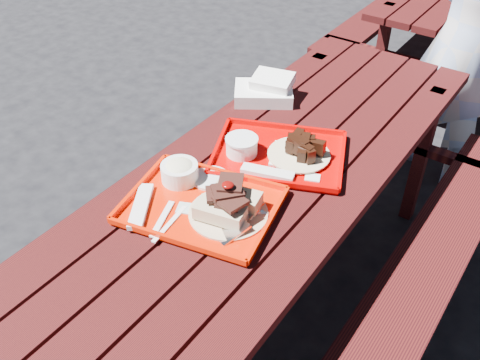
# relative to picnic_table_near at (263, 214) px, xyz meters

# --- Properties ---
(ground) EXTENTS (60.00, 60.00, 0.00)m
(ground) POSITION_rel_picnic_table_near_xyz_m (0.00, 0.00, -0.56)
(ground) COLOR black
(ground) RESTS_ON ground
(picnic_table_near) EXTENTS (1.41, 2.40, 0.75)m
(picnic_table_near) POSITION_rel_picnic_table_near_xyz_m (0.00, 0.00, 0.00)
(picnic_table_near) COLOR #3C0E0B
(picnic_table_near) RESTS_ON ground
(near_tray) EXTENTS (0.55, 0.47, 0.15)m
(near_tray) POSITION_rel_picnic_table_near_xyz_m (-0.07, -0.25, 0.23)
(near_tray) COLOR red
(near_tray) RESTS_ON picnic_table_near
(far_tray) EXTENTS (0.58, 0.52, 0.08)m
(far_tray) POSITION_rel_picnic_table_near_xyz_m (-0.02, 0.11, 0.21)
(far_tray) COLOR #BB0000
(far_tray) RESTS_ON picnic_table_near
(white_cloth) EXTENTS (0.30, 0.29, 0.10)m
(white_cloth) POSITION_rel_picnic_table_near_xyz_m (-0.29, 0.45, 0.23)
(white_cloth) COLOR white
(white_cloth) RESTS_ON picnic_table_near
(person) EXTENTS (0.68, 0.58, 1.59)m
(person) POSITION_rel_picnic_table_near_xyz_m (0.26, 1.44, 0.24)
(person) COLOR #AFC4EE
(person) RESTS_ON ground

